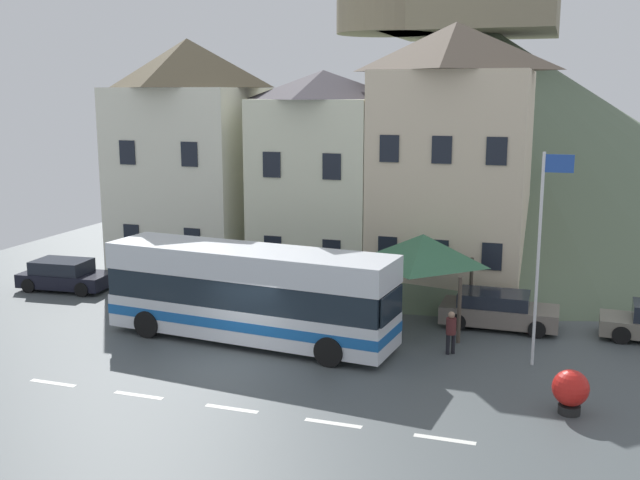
% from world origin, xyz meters
% --- Properties ---
extents(ground_plane, '(40.00, 60.00, 0.07)m').
position_xyz_m(ground_plane, '(0.00, -0.00, -0.03)').
color(ground_plane, '#484F52').
extents(townhouse_00, '(6.36, 6.15, 11.27)m').
position_xyz_m(townhouse_00, '(-7.53, 12.04, 5.64)').
color(townhouse_00, silver).
rests_on(townhouse_00, ground_plane).
extents(townhouse_01, '(5.41, 5.98, 9.73)m').
position_xyz_m(townhouse_01, '(-0.64, 11.96, 4.87)').
color(townhouse_01, silver).
rests_on(townhouse_01, ground_plane).
extents(townhouse_02, '(6.40, 5.87, 11.67)m').
position_xyz_m(townhouse_02, '(5.29, 11.90, 5.83)').
color(townhouse_02, beige).
rests_on(townhouse_02, ground_plane).
extents(hilltop_castle, '(42.22, 42.22, 21.41)m').
position_xyz_m(hilltop_castle, '(3.84, 28.64, 7.04)').
color(hilltop_castle, '#596A52').
rests_on(hilltop_castle, ground_plane).
extents(transit_bus, '(10.79, 3.50, 3.38)m').
position_xyz_m(transit_bus, '(-0.35, 2.66, 1.70)').
color(transit_bus, silver).
rests_on(transit_bus, ground_plane).
extents(bus_shelter, '(3.60, 3.60, 3.54)m').
position_xyz_m(bus_shelter, '(5.11, 6.44, 2.95)').
color(bus_shelter, '#473D33').
rests_on(bus_shelter, ground_plane).
extents(parked_car_00, '(4.14, 2.24, 1.35)m').
position_xyz_m(parked_car_00, '(-11.12, 6.57, 0.66)').
color(parked_car_00, black).
rests_on(parked_car_00, ground_plane).
extents(parked_car_01, '(4.33, 2.00, 1.34)m').
position_xyz_m(parked_car_01, '(7.90, 7.10, 0.66)').
color(parked_car_01, '#70665D').
rests_on(parked_car_01, ground_plane).
extents(pedestrian_00, '(0.36, 0.37, 1.57)m').
position_xyz_m(pedestrian_00, '(4.33, 4.60, 0.88)').
color(pedestrian_00, '#2D2D38').
rests_on(pedestrian_00, ground_plane).
extents(pedestrian_01, '(0.35, 0.35, 1.50)m').
position_xyz_m(pedestrian_01, '(6.67, 3.54, 0.88)').
color(pedestrian_01, black).
rests_on(pedestrian_01, ground_plane).
extents(public_bench, '(1.71, 0.48, 0.87)m').
position_xyz_m(public_bench, '(2.74, 8.66, 0.47)').
color(public_bench, '#473828').
rests_on(public_bench, ground_plane).
extents(flagpole, '(0.95, 0.10, 6.94)m').
position_xyz_m(flagpole, '(9.45, 3.36, 4.03)').
color(flagpole, silver).
rests_on(flagpole, ground_plane).
extents(harbour_buoy, '(1.01, 1.01, 1.26)m').
position_xyz_m(harbour_buoy, '(10.53, -0.24, 0.70)').
color(harbour_buoy, black).
rests_on(harbour_buoy, ground_plane).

